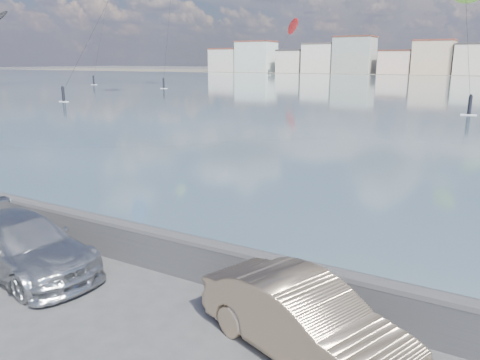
% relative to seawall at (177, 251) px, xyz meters
% --- Properties ---
extents(ground, '(700.00, 700.00, 0.00)m').
position_rel_seawall_xyz_m(ground, '(0.00, -2.70, -0.58)').
color(ground, '#333335').
rests_on(ground, ground).
extents(bay_water, '(500.00, 177.00, 0.00)m').
position_rel_seawall_xyz_m(bay_water, '(0.00, 88.80, -0.58)').
color(bay_water, '#354D54').
rests_on(bay_water, ground).
extents(seawall, '(400.00, 0.36, 1.08)m').
position_rel_seawall_xyz_m(seawall, '(0.00, 0.00, 0.00)').
color(seawall, '#28282B').
rests_on(seawall, ground).
extents(car_silver, '(4.97, 2.56, 1.38)m').
position_rel_seawall_xyz_m(car_silver, '(-3.36, -1.77, 0.11)').
color(car_silver, '#ADB0B5').
rests_on(car_silver, ground).
extents(car_champagne, '(4.40, 2.77, 1.37)m').
position_rel_seawall_xyz_m(car_champagne, '(3.90, -1.46, 0.10)').
color(car_champagne, tan).
rests_on(car_champagne, ground).
extents(kitesurfer_11, '(8.25, 19.41, 20.62)m').
position_rel_seawall_xyz_m(kitesurfer_11, '(-67.07, 156.62, 16.44)').
color(kitesurfer_11, red).
rests_on(kitesurfer_11, ground).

